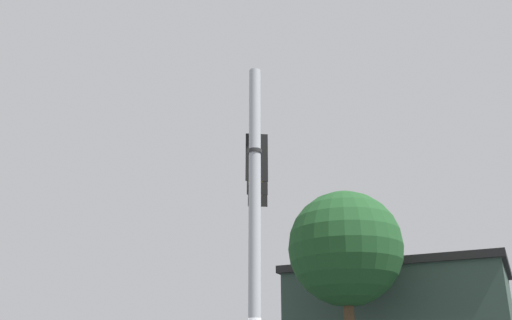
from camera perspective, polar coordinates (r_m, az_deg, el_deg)
The scene contains 7 objects.
signal_pole at distance 11.15m, azimuth -0.13°, elevation -8.63°, with size 0.25×0.25×7.79m, color #ADB2B7.
mast_arm at distance 14.59m, azimuth 0.03°, elevation 2.10°, with size 0.21×0.21×5.11m, color #ADB2B7.
traffic_light_nearest_pole at distance 13.69m, azimuth -0.01°, elevation 0.03°, with size 0.54×0.49×1.31m.
traffic_light_mid_inner at distance 14.73m, azimuth 0.04°, elevation -1.48°, with size 0.54×0.49×1.31m.
traffic_light_mid_outer at distance 15.77m, azimuth 0.09°, elevation -2.78°, with size 0.54×0.49×1.31m.
street_name_sign at distance 11.99m, azimuth -0.10°, elevation 0.34°, with size 0.29×1.21×0.22m.
tree_by_storefront at distance 19.89m, azimuth 9.09°, elevation -8.91°, with size 3.98×3.98×7.53m.
Camera 1 is at (-1.17, -10.85, 1.60)m, focal length 39.27 mm.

